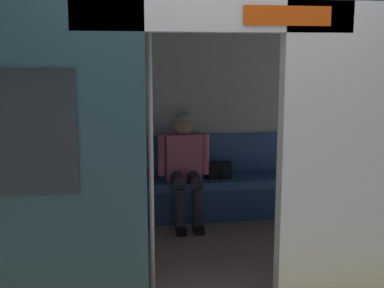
{
  "coord_description": "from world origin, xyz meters",
  "views": [
    {
      "loc": [
        0.62,
        3.11,
        1.75
      ],
      "look_at": [
        -0.03,
        -1.14,
        0.99
      ],
      "focal_mm": 46.39,
      "sensor_mm": 36.0,
      "label": 1
    }
  ],
  "objects_px": {
    "train_car": "(183,92)",
    "book": "(149,178)",
    "grab_pole_door": "(151,156)",
    "person_seated": "(184,161)",
    "handbag": "(219,170)",
    "bench_seat": "(177,190)"
  },
  "relations": [
    {
      "from": "train_car",
      "to": "book",
      "type": "distance_m",
      "value": 1.45
    },
    {
      "from": "train_car",
      "to": "grab_pole_door",
      "type": "relative_size",
      "value": 3.07
    },
    {
      "from": "person_seated",
      "to": "handbag",
      "type": "relative_size",
      "value": 4.5
    },
    {
      "from": "person_seated",
      "to": "grab_pole_door",
      "type": "xyz_separation_m",
      "value": [
        0.46,
        1.55,
        0.38
      ]
    },
    {
      "from": "handbag",
      "to": "book",
      "type": "relative_size",
      "value": 1.18
    },
    {
      "from": "handbag",
      "to": "book",
      "type": "distance_m",
      "value": 0.77
    },
    {
      "from": "handbag",
      "to": "bench_seat",
      "type": "bearing_deg",
      "value": 5.61
    },
    {
      "from": "bench_seat",
      "to": "grab_pole_door",
      "type": "relative_size",
      "value": 1.35
    },
    {
      "from": "train_car",
      "to": "handbag",
      "type": "relative_size",
      "value": 24.62
    },
    {
      "from": "grab_pole_door",
      "to": "train_car",
      "type": "bearing_deg",
      "value": -115.93
    },
    {
      "from": "bench_seat",
      "to": "handbag",
      "type": "bearing_deg",
      "value": -174.39
    },
    {
      "from": "handbag",
      "to": "grab_pole_door",
      "type": "bearing_deg",
      "value": 62.65
    },
    {
      "from": "train_car",
      "to": "grab_pole_door",
      "type": "height_order",
      "value": "train_car"
    },
    {
      "from": "train_car",
      "to": "person_seated",
      "type": "height_order",
      "value": "train_car"
    },
    {
      "from": "person_seated",
      "to": "grab_pole_door",
      "type": "bearing_deg",
      "value": 73.62
    },
    {
      "from": "book",
      "to": "grab_pole_door",
      "type": "xyz_separation_m",
      "value": [
        0.09,
        1.7,
        0.58
      ]
    },
    {
      "from": "person_seated",
      "to": "grab_pole_door",
      "type": "distance_m",
      "value": 1.66
    },
    {
      "from": "bench_seat",
      "to": "grab_pole_door",
      "type": "distance_m",
      "value": 1.79
    },
    {
      "from": "train_car",
      "to": "grab_pole_door",
      "type": "xyz_separation_m",
      "value": [
        0.33,
        0.68,
        -0.41
      ]
    },
    {
      "from": "train_car",
      "to": "book",
      "type": "height_order",
      "value": "train_car"
    },
    {
      "from": "handbag",
      "to": "grab_pole_door",
      "type": "relative_size",
      "value": 0.12
    },
    {
      "from": "train_car",
      "to": "handbag",
      "type": "xyz_separation_m",
      "value": [
        -0.53,
        -0.98,
        -0.92
      ]
    }
  ]
}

